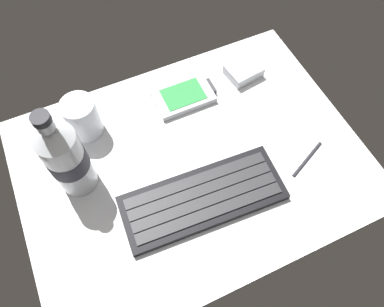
{
  "coord_description": "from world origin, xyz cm",
  "views": [
    {
      "loc": [
        -13.35,
        -29.27,
        61.43
      ],
      "look_at": [
        0.0,
        0.0,
        3.0
      ],
      "focal_mm": 34.23,
      "sensor_mm": 36.0,
      "label": 1
    }
  ],
  "objects_px": {
    "juice_cup": "(83,119)",
    "handheld_device": "(184,96)",
    "keyboard": "(203,198)",
    "charger_block": "(244,71)",
    "stylus_pen": "(308,159)",
    "water_bottle": "(66,158)"
  },
  "relations": [
    {
      "from": "handheld_device",
      "to": "juice_cup",
      "type": "bearing_deg",
      "value": 177.91
    },
    {
      "from": "juice_cup",
      "to": "stylus_pen",
      "type": "xyz_separation_m",
      "value": [
        0.36,
        -0.24,
        -0.04
      ]
    },
    {
      "from": "keyboard",
      "to": "water_bottle",
      "type": "xyz_separation_m",
      "value": [
        -0.19,
        0.13,
        0.08
      ]
    },
    {
      "from": "juice_cup",
      "to": "handheld_device",
      "type": "bearing_deg",
      "value": -2.09
    },
    {
      "from": "keyboard",
      "to": "handheld_device",
      "type": "relative_size",
      "value": 2.31
    },
    {
      "from": "charger_block",
      "to": "stylus_pen",
      "type": "xyz_separation_m",
      "value": [
        0.01,
        -0.24,
        -0.01
      ]
    },
    {
      "from": "keyboard",
      "to": "charger_block",
      "type": "xyz_separation_m",
      "value": [
        0.2,
        0.23,
        0.0
      ]
    },
    {
      "from": "stylus_pen",
      "to": "handheld_device",
      "type": "bearing_deg",
      "value": 99.27
    },
    {
      "from": "water_bottle",
      "to": "keyboard",
      "type": "bearing_deg",
      "value": -33.86
    },
    {
      "from": "keyboard",
      "to": "stylus_pen",
      "type": "bearing_deg",
      "value": -2.48
    },
    {
      "from": "juice_cup",
      "to": "charger_block",
      "type": "xyz_separation_m",
      "value": [
        0.35,
        -0.0,
        -0.03
      ]
    },
    {
      "from": "charger_block",
      "to": "keyboard",
      "type": "bearing_deg",
      "value": -132.1
    },
    {
      "from": "keyboard",
      "to": "juice_cup",
      "type": "distance_m",
      "value": 0.27
    },
    {
      "from": "handheld_device",
      "to": "stylus_pen",
      "type": "bearing_deg",
      "value": -56.18
    },
    {
      "from": "handheld_device",
      "to": "stylus_pen",
      "type": "relative_size",
      "value": 1.35
    },
    {
      "from": "keyboard",
      "to": "handheld_device",
      "type": "height_order",
      "value": "keyboard"
    },
    {
      "from": "charger_block",
      "to": "stylus_pen",
      "type": "distance_m",
      "value": 0.24
    },
    {
      "from": "water_bottle",
      "to": "charger_block",
      "type": "relative_size",
      "value": 2.97
    },
    {
      "from": "handheld_device",
      "to": "stylus_pen",
      "type": "distance_m",
      "value": 0.28
    },
    {
      "from": "charger_block",
      "to": "juice_cup",
      "type": "bearing_deg",
      "value": 179.6
    },
    {
      "from": "juice_cup",
      "to": "stylus_pen",
      "type": "bearing_deg",
      "value": -33.42
    },
    {
      "from": "handheld_device",
      "to": "water_bottle",
      "type": "distance_m",
      "value": 0.28
    }
  ]
}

